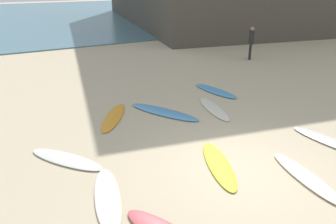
{
  "coord_description": "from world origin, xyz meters",
  "views": [
    {
      "loc": [
        -4.38,
        -4.77,
        4.11
      ],
      "look_at": [
        -0.12,
        3.18,
        0.3
      ],
      "focal_mm": 34.35,
      "sensor_mm": 36.0,
      "label": 1
    }
  ],
  "objects_px": {
    "surfboard_0": "(164,112)",
    "surfboard_6": "(114,117)",
    "surfboard_1": "(66,159)",
    "beachgoer_near": "(251,41)",
    "surfboard_3": "(306,177)",
    "surfboard_5": "(107,197)",
    "surfboard_7": "(331,142)",
    "surfboard_2": "(219,165)",
    "surfboard_9": "(214,108)",
    "surfboard_8": "(215,91)"
  },
  "relations": [
    {
      "from": "surfboard_1",
      "to": "surfboard_2",
      "type": "relative_size",
      "value": 0.98
    },
    {
      "from": "surfboard_0",
      "to": "surfboard_7",
      "type": "distance_m",
      "value": 4.93
    },
    {
      "from": "beachgoer_near",
      "to": "surfboard_1",
      "type": "bearing_deg",
      "value": -19.29
    },
    {
      "from": "surfboard_0",
      "to": "surfboard_2",
      "type": "relative_size",
      "value": 1.19
    },
    {
      "from": "surfboard_5",
      "to": "beachgoer_near",
      "type": "bearing_deg",
      "value": 50.41
    },
    {
      "from": "surfboard_2",
      "to": "surfboard_7",
      "type": "bearing_deg",
      "value": 11.73
    },
    {
      "from": "surfboard_0",
      "to": "surfboard_3",
      "type": "distance_m",
      "value": 4.85
    },
    {
      "from": "surfboard_0",
      "to": "surfboard_9",
      "type": "distance_m",
      "value": 1.7
    },
    {
      "from": "surfboard_1",
      "to": "surfboard_5",
      "type": "bearing_deg",
      "value": 66.0
    },
    {
      "from": "surfboard_9",
      "to": "surfboard_7",
      "type": "bearing_deg",
      "value": -56.07
    },
    {
      "from": "surfboard_7",
      "to": "surfboard_2",
      "type": "bearing_deg",
      "value": -16.2
    },
    {
      "from": "surfboard_1",
      "to": "surfboard_3",
      "type": "height_order",
      "value": "surfboard_3"
    },
    {
      "from": "beachgoer_near",
      "to": "surfboard_5",
      "type": "bearing_deg",
      "value": -11.14
    },
    {
      "from": "surfboard_9",
      "to": "beachgoer_near",
      "type": "xyz_separation_m",
      "value": [
        5.86,
        4.91,
        0.93
      ]
    },
    {
      "from": "surfboard_1",
      "to": "surfboard_5",
      "type": "xyz_separation_m",
      "value": [
        0.41,
        -1.88,
        0.01
      ]
    },
    {
      "from": "surfboard_7",
      "to": "surfboard_9",
      "type": "relative_size",
      "value": 1.02
    },
    {
      "from": "beachgoer_near",
      "to": "surfboard_9",
      "type": "bearing_deg",
      "value": -7.66
    },
    {
      "from": "surfboard_1",
      "to": "beachgoer_near",
      "type": "relative_size",
      "value": 1.23
    },
    {
      "from": "surfboard_2",
      "to": "surfboard_6",
      "type": "bearing_deg",
      "value": 128.48
    },
    {
      "from": "surfboard_3",
      "to": "beachgoer_near",
      "type": "xyz_separation_m",
      "value": [
        6.42,
        9.14,
        0.92
      ]
    },
    {
      "from": "surfboard_0",
      "to": "surfboard_6",
      "type": "height_order",
      "value": "surfboard_0"
    },
    {
      "from": "surfboard_3",
      "to": "surfboard_6",
      "type": "height_order",
      "value": "surfboard_3"
    },
    {
      "from": "surfboard_0",
      "to": "surfboard_6",
      "type": "relative_size",
      "value": 1.13
    },
    {
      "from": "surfboard_3",
      "to": "surfboard_9",
      "type": "relative_size",
      "value": 1.0
    },
    {
      "from": "surfboard_8",
      "to": "beachgoer_near",
      "type": "bearing_deg",
      "value": -152.83
    },
    {
      "from": "surfboard_1",
      "to": "surfboard_5",
      "type": "distance_m",
      "value": 1.93
    },
    {
      "from": "surfboard_2",
      "to": "surfboard_9",
      "type": "distance_m",
      "value": 3.51
    },
    {
      "from": "surfboard_5",
      "to": "surfboard_7",
      "type": "bearing_deg",
      "value": 8.73
    },
    {
      "from": "surfboard_2",
      "to": "surfboard_3",
      "type": "distance_m",
      "value": 1.91
    },
    {
      "from": "surfboard_1",
      "to": "surfboard_7",
      "type": "xyz_separation_m",
      "value": [
        6.44,
        -2.43,
        0.01
      ]
    },
    {
      "from": "surfboard_8",
      "to": "surfboard_6",
      "type": "bearing_deg",
      "value": -2.09
    },
    {
      "from": "surfboard_5",
      "to": "surfboard_6",
      "type": "distance_m",
      "value": 4.04
    },
    {
      "from": "surfboard_0",
      "to": "surfboard_2",
      "type": "height_order",
      "value": "surfboard_0"
    },
    {
      "from": "surfboard_6",
      "to": "surfboard_9",
      "type": "xyz_separation_m",
      "value": [
        3.21,
        -0.91,
        0.0
      ]
    },
    {
      "from": "surfboard_8",
      "to": "beachgoer_near",
      "type": "xyz_separation_m",
      "value": [
        4.76,
        3.48,
        0.92
      ]
    },
    {
      "from": "surfboard_3",
      "to": "surfboard_6",
      "type": "bearing_deg",
      "value": 126.62
    },
    {
      "from": "surfboard_2",
      "to": "surfboard_5",
      "type": "bearing_deg",
      "value": -160.82
    },
    {
      "from": "surfboard_1",
      "to": "surfboard_6",
      "type": "distance_m",
      "value": 2.65
    },
    {
      "from": "surfboard_3",
      "to": "surfboard_9",
      "type": "xyz_separation_m",
      "value": [
        0.56,
        4.23,
        -0.01
      ]
    },
    {
      "from": "beachgoer_near",
      "to": "surfboard_8",
      "type": "bearing_deg",
      "value": -11.45
    },
    {
      "from": "surfboard_6",
      "to": "surfboard_9",
      "type": "bearing_deg",
      "value": -163.18
    },
    {
      "from": "surfboard_1",
      "to": "beachgoer_near",
      "type": "xyz_separation_m",
      "value": [
        10.93,
        5.89,
        0.93
      ]
    },
    {
      "from": "surfboard_1",
      "to": "surfboard_2",
      "type": "height_order",
      "value": "surfboard_1"
    },
    {
      "from": "beachgoer_near",
      "to": "surfboard_6",
      "type": "bearing_deg",
      "value": -23.82
    },
    {
      "from": "surfboard_6",
      "to": "surfboard_9",
      "type": "height_order",
      "value": "surfboard_9"
    },
    {
      "from": "surfboard_0",
      "to": "surfboard_7",
      "type": "relative_size",
      "value": 1.16
    },
    {
      "from": "surfboard_0",
      "to": "surfboard_5",
      "type": "relative_size",
      "value": 1.21
    },
    {
      "from": "surfboard_5",
      "to": "surfboard_7",
      "type": "height_order",
      "value": "same"
    },
    {
      "from": "surfboard_3",
      "to": "beachgoer_near",
      "type": "distance_m",
      "value": 11.21
    },
    {
      "from": "surfboard_3",
      "to": "surfboard_9",
      "type": "bearing_deg",
      "value": 91.83
    }
  ]
}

